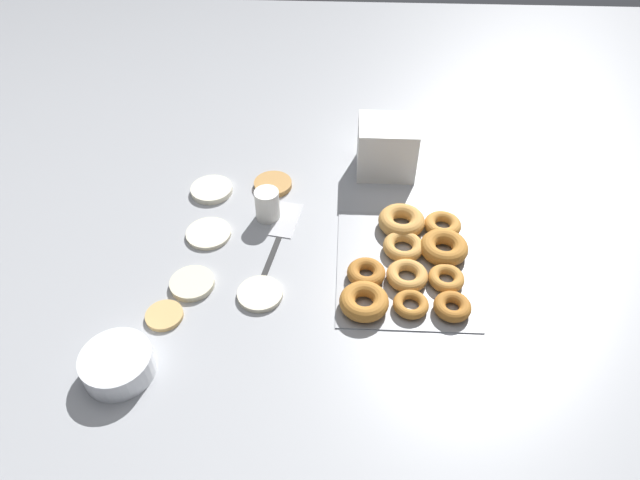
# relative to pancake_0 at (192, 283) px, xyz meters

# --- Properties ---
(ground_plane) EXTENTS (3.00, 3.00, 0.00)m
(ground_plane) POSITION_rel_pancake_0_xyz_m (0.16, -0.21, -0.01)
(ground_plane) COLOR #9EA0A5
(pancake_0) EXTENTS (0.10, 0.10, 0.01)m
(pancake_0) POSITION_rel_pancake_0_xyz_m (0.00, 0.00, 0.00)
(pancake_0) COLOR beige
(pancake_0) RESTS_ON ground_plane
(pancake_1) EXTENTS (0.11, 0.11, 0.02)m
(pancake_1) POSITION_rel_pancake_0_xyz_m (0.34, 0.02, 0.00)
(pancake_1) COLOR silver
(pancake_1) RESTS_ON ground_plane
(pancake_2) EXTENTS (0.10, 0.10, 0.02)m
(pancake_2) POSITION_rel_pancake_0_xyz_m (0.37, -0.15, 0.00)
(pancake_2) COLOR #B27F42
(pancake_2) RESTS_ON ground_plane
(pancake_3) EXTENTS (0.11, 0.11, 0.01)m
(pancake_3) POSITION_rel_pancake_0_xyz_m (0.17, -0.01, -0.00)
(pancake_3) COLOR beige
(pancake_3) RESTS_ON ground_plane
(pancake_4) EXTENTS (0.10, 0.10, 0.01)m
(pancake_4) POSITION_rel_pancake_0_xyz_m (-0.02, -0.16, -0.00)
(pancake_4) COLOR beige
(pancake_4) RESTS_ON ground_plane
(pancake_5) EXTENTS (0.08, 0.08, 0.01)m
(pancake_5) POSITION_rel_pancake_0_xyz_m (-0.09, 0.04, -0.00)
(pancake_5) COLOR tan
(pancake_5) RESTS_ON ground_plane
(donut_tray) EXTENTS (0.38, 0.32, 0.04)m
(donut_tray) POSITION_rel_pancake_0_xyz_m (0.08, -0.50, 0.01)
(donut_tray) COLOR #93969B
(donut_tray) RESTS_ON ground_plane
(batter_bowl) EXTENTS (0.14, 0.14, 0.05)m
(batter_bowl) POSITION_rel_pancake_0_xyz_m (-0.24, 0.10, 0.02)
(batter_bowl) COLOR white
(batter_bowl) RESTS_ON ground_plane
(container_stack) EXTENTS (0.14, 0.16, 0.15)m
(container_stack) POSITION_rel_pancake_0_xyz_m (0.46, -0.46, 0.07)
(container_stack) COLOR white
(container_stack) RESTS_ON ground_plane
(paper_cup) EXTENTS (0.06, 0.06, 0.08)m
(paper_cup) POSITION_rel_pancake_0_xyz_m (0.24, -0.15, 0.03)
(paper_cup) COLOR white
(paper_cup) RESTS_ON ground_plane
(spatula) EXTENTS (0.30, 0.09, 0.01)m
(spatula) POSITION_rel_pancake_0_xyz_m (0.20, -0.19, -0.00)
(spatula) COLOR black
(spatula) RESTS_ON ground_plane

